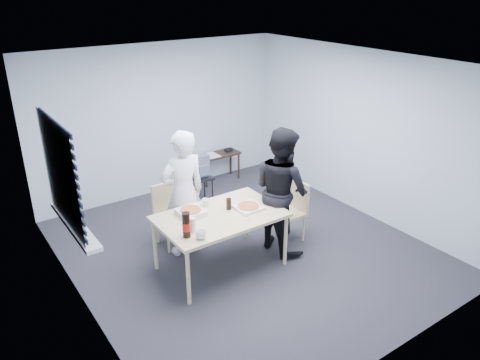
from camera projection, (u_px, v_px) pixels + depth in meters
room at (64, 182)px, 5.23m from camera, size 5.00×5.00×5.00m
dining_table at (220, 219)px, 5.97m from camera, size 1.58×1.00×0.77m
chair_far at (170, 210)px, 6.64m from camera, size 0.42×0.42×0.89m
chair_right at (292, 206)px, 6.74m from camera, size 0.42×0.42×0.89m
person_white at (183, 194)px, 6.26m from camera, size 0.65×0.42×1.77m
person_black at (281, 190)px, 6.37m from camera, size 0.47×0.86×1.77m
side_table at (219, 158)px, 8.73m from camera, size 0.80×0.36×0.53m
stool at (202, 183)px, 7.90m from camera, size 0.34×0.34×0.47m
backpack at (201, 167)px, 7.78m from camera, size 0.27×0.20×0.37m
pizza_box_a at (191, 212)px, 5.93m from camera, size 0.31×0.31×0.08m
pizza_box_b at (248, 207)px, 6.10m from camera, size 0.33×0.33×0.05m
mug_a at (201, 235)px, 5.39m from camera, size 0.17×0.17×0.10m
mug_b at (206, 202)px, 6.17m from camera, size 0.10×0.10×0.09m
cola_glass at (229, 204)px, 6.06m from camera, size 0.09×0.09×0.15m
soda_bottle at (186, 225)px, 5.38m from camera, size 0.10×0.10×0.31m
plastic_cups at (193, 225)px, 5.52m from camera, size 0.09×0.09×0.18m
rubber_band at (249, 220)px, 5.81m from camera, size 0.07×0.07×0.00m
papers at (212, 155)px, 8.62m from camera, size 0.30×0.36×0.01m
black_box at (228, 150)px, 8.80m from camera, size 0.16×0.14×0.06m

